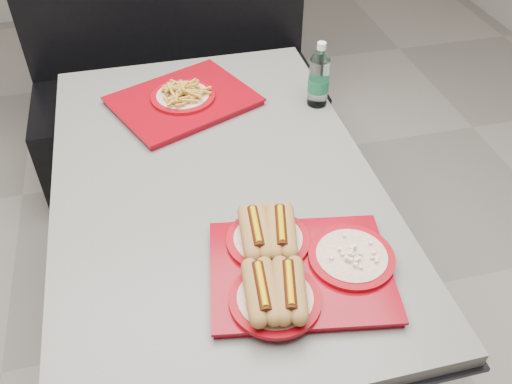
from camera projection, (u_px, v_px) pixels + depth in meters
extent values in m
plane|color=gray|center=(224.00, 327.00, 2.04)|extent=(6.00, 6.00, 0.00)
cylinder|color=black|center=(224.00, 324.00, 2.03)|extent=(0.52, 0.52, 0.05)
cylinder|color=black|center=(220.00, 261.00, 1.79)|extent=(0.11, 0.11, 0.66)
cube|color=black|center=(215.00, 188.00, 1.57)|extent=(0.92, 1.42, 0.01)
cube|color=slate|center=(214.00, 181.00, 1.56)|extent=(0.90, 1.40, 0.04)
cube|color=black|center=(182.00, 127.00, 2.63)|extent=(1.30, 0.55, 0.45)
cube|color=maroon|center=(300.00, 273.00, 1.27)|extent=(0.46, 0.38, 0.02)
cube|color=maroon|center=(301.00, 270.00, 1.26)|extent=(0.47, 0.39, 0.01)
cylinder|color=#94040E|center=(275.00, 299.00, 1.19)|extent=(0.20, 0.20, 0.01)
cylinder|color=silver|center=(275.00, 298.00, 1.18)|extent=(0.17, 0.17, 0.00)
cylinder|color=#94040E|center=(268.00, 240.00, 1.32)|extent=(0.20, 0.20, 0.01)
cylinder|color=silver|center=(268.00, 238.00, 1.31)|extent=(0.17, 0.17, 0.00)
cylinder|color=#94040E|center=(351.00, 257.00, 1.28)|extent=(0.20, 0.20, 0.01)
cylinder|color=silver|center=(352.00, 255.00, 1.27)|extent=(0.17, 0.17, 0.00)
cube|color=maroon|center=(184.00, 102.00, 1.82)|extent=(0.53, 0.48, 0.02)
cube|color=maroon|center=(183.00, 99.00, 1.81)|extent=(0.54, 0.49, 0.01)
cylinder|color=#94040E|center=(183.00, 97.00, 1.80)|extent=(0.21, 0.21, 0.01)
cylinder|color=silver|center=(183.00, 95.00, 1.80)|extent=(0.18, 0.18, 0.00)
cylinder|color=silver|center=(318.00, 82.00, 1.77)|extent=(0.07, 0.07, 0.16)
cylinder|color=#18623B|center=(318.00, 84.00, 1.78)|extent=(0.07, 0.07, 0.05)
cone|color=silver|center=(321.00, 55.00, 1.71)|extent=(0.07, 0.07, 0.04)
cylinder|color=silver|center=(322.00, 46.00, 1.69)|extent=(0.03, 0.03, 0.02)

